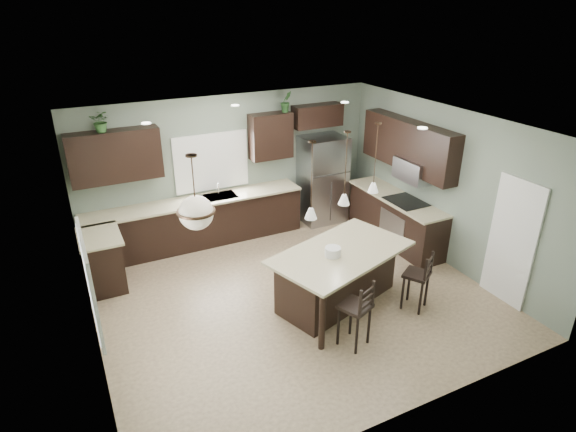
# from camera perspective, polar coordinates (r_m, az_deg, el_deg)

# --- Properties ---
(ground) EXTENTS (6.00, 6.00, 0.00)m
(ground) POSITION_cam_1_polar(r_m,az_deg,el_deg) (7.98, 0.64, -9.41)
(ground) COLOR #9E8466
(ground) RESTS_ON ground
(pantry_door) EXTENTS (0.04, 0.82, 2.04)m
(pantry_door) POSITION_cam_1_polar(r_m,az_deg,el_deg) (8.16, 24.99, -2.84)
(pantry_door) COLOR white
(pantry_door) RESTS_ON ground
(window_back) EXTENTS (1.35, 0.02, 1.00)m
(window_back) POSITION_cam_1_polar(r_m,az_deg,el_deg) (9.47, -9.09, 6.37)
(window_back) COLOR white
(window_back) RESTS_ON room_shell
(window_left) EXTENTS (0.02, 1.10, 1.00)m
(window_left) POSITION_cam_1_polar(r_m,az_deg,el_deg) (5.86, -22.57, -7.31)
(window_left) COLOR white
(window_left) RESTS_ON room_shell
(left_return_cabs) EXTENTS (0.60, 0.90, 0.90)m
(left_return_cabs) POSITION_cam_1_polar(r_m,az_deg,el_deg) (8.59, -21.15, -5.08)
(left_return_cabs) COLOR black
(left_return_cabs) RESTS_ON ground
(left_return_countertop) EXTENTS (0.66, 0.96, 0.04)m
(left_return_countertop) POSITION_cam_1_polar(r_m,az_deg,el_deg) (8.38, -21.50, -2.26)
(left_return_countertop) COLOR beige
(left_return_countertop) RESTS_ON left_return_cabs
(back_lower_cabs) EXTENTS (4.20, 0.60, 0.90)m
(back_lower_cabs) POSITION_cam_1_polar(r_m,az_deg,el_deg) (9.50, -10.69, -0.84)
(back_lower_cabs) COLOR black
(back_lower_cabs) RESTS_ON ground
(back_countertop) EXTENTS (4.20, 0.66, 0.04)m
(back_countertop) POSITION_cam_1_polar(r_m,az_deg,el_deg) (9.29, -10.88, 1.73)
(back_countertop) COLOR beige
(back_countertop) RESTS_ON back_lower_cabs
(sink_inset) EXTENTS (0.70, 0.45, 0.01)m
(sink_inset) POSITION_cam_1_polar(r_m,az_deg,el_deg) (9.40, -8.26, 2.30)
(sink_inset) COLOR gray
(sink_inset) RESTS_ON back_countertop
(faucet) EXTENTS (0.02, 0.02, 0.28)m
(faucet) POSITION_cam_1_polar(r_m,az_deg,el_deg) (9.32, -8.26, 3.06)
(faucet) COLOR silver
(faucet) RESTS_ON back_countertop
(back_upper_left) EXTENTS (1.55, 0.34, 0.90)m
(back_upper_left) POSITION_cam_1_polar(r_m,az_deg,el_deg) (8.87, -19.80, 6.69)
(back_upper_left) COLOR black
(back_upper_left) RESTS_ON room_shell
(back_upper_right) EXTENTS (0.85, 0.34, 0.90)m
(back_upper_right) POSITION_cam_1_polar(r_m,az_deg,el_deg) (9.62, -2.07, 9.45)
(back_upper_right) COLOR black
(back_upper_right) RESTS_ON room_shell
(fridge_header) EXTENTS (1.05, 0.34, 0.45)m
(fridge_header) POSITION_cam_1_polar(r_m,az_deg,el_deg) (10.01, 3.50, 11.79)
(fridge_header) COLOR black
(fridge_header) RESTS_ON room_shell
(right_lower_cabs) EXTENTS (0.60, 2.35, 0.90)m
(right_lower_cabs) POSITION_cam_1_polar(r_m,az_deg,el_deg) (9.72, 12.58, -0.41)
(right_lower_cabs) COLOR black
(right_lower_cabs) RESTS_ON ground
(right_countertop) EXTENTS (0.66, 2.35, 0.04)m
(right_countertop) POSITION_cam_1_polar(r_m,az_deg,el_deg) (9.52, 12.75, 2.13)
(right_countertop) COLOR beige
(right_countertop) RESTS_ON right_lower_cabs
(cooktop) EXTENTS (0.58, 0.75, 0.02)m
(cooktop) POSITION_cam_1_polar(r_m,az_deg,el_deg) (9.32, 13.80, 1.69)
(cooktop) COLOR black
(cooktop) RESTS_ON right_countertop
(wall_oven_front) EXTENTS (0.01, 0.72, 0.60)m
(wall_oven_front) POSITION_cam_1_polar(r_m,az_deg,el_deg) (9.35, 12.15, -1.40)
(wall_oven_front) COLOR gray
(wall_oven_front) RESTS_ON right_lower_cabs
(right_upper_cabs) EXTENTS (0.34, 2.35, 0.90)m
(right_upper_cabs) POSITION_cam_1_polar(r_m,az_deg,el_deg) (9.28, 14.07, 8.16)
(right_upper_cabs) COLOR black
(right_upper_cabs) RESTS_ON room_shell
(microwave) EXTENTS (0.40, 0.75, 0.40)m
(microwave) POSITION_cam_1_polar(r_m,az_deg,el_deg) (9.17, 14.66, 5.27)
(microwave) COLOR gray
(microwave) RESTS_ON right_upper_cabs
(refrigerator) EXTENTS (0.90, 0.74, 1.85)m
(refrigerator) POSITION_cam_1_polar(r_m,az_deg,el_deg) (10.25, 4.10, 4.34)
(refrigerator) COLOR #94959C
(refrigerator) RESTS_ON ground
(kitchen_island) EXTENTS (2.46, 1.85, 0.92)m
(kitchen_island) POSITION_cam_1_polar(r_m,az_deg,el_deg) (7.62, 6.17, -7.23)
(kitchen_island) COLOR black
(kitchen_island) RESTS_ON ground
(serving_dish) EXTENTS (0.24, 0.24, 0.14)m
(serving_dish) POSITION_cam_1_polar(r_m,az_deg,el_deg) (7.22, 5.33, -4.23)
(serving_dish) COLOR silver
(serving_dish) RESTS_ON kitchen_island
(bar_stool_left) EXTENTS (0.50, 0.50, 1.03)m
(bar_stool_left) POSITION_cam_1_polar(r_m,az_deg,el_deg) (6.76, 7.89, -11.34)
(bar_stool_left) COLOR black
(bar_stool_left) RESTS_ON ground
(bar_stool_right) EXTENTS (0.50, 0.50, 0.98)m
(bar_stool_right) POSITION_cam_1_polar(r_m,az_deg,el_deg) (7.70, 14.93, -7.39)
(bar_stool_right) COLOR black
(bar_stool_right) RESTS_ON ground
(pendant_left) EXTENTS (0.17, 0.17, 1.10)m
(pendant_left) POSITION_cam_1_polar(r_m,az_deg,el_deg) (6.35, 2.81, 4.19)
(pendant_left) COLOR white
(pendant_left) RESTS_ON room_shell
(pendant_center) EXTENTS (0.17, 0.17, 1.10)m
(pendant_center) POSITION_cam_1_polar(r_m,az_deg,el_deg) (6.85, 6.84, 5.58)
(pendant_center) COLOR silver
(pendant_center) RESTS_ON room_shell
(pendant_right) EXTENTS (0.17, 0.17, 1.10)m
(pendant_right) POSITION_cam_1_polar(r_m,az_deg,el_deg) (7.38, 10.33, 6.76)
(pendant_right) COLOR silver
(pendant_right) RESTS_ON room_shell
(chandelier) EXTENTS (0.47, 0.47, 0.97)m
(chandelier) POSITION_cam_1_polar(r_m,az_deg,el_deg) (5.88, -11.04, 2.75)
(chandelier) COLOR beige
(chandelier) RESTS_ON room_shell
(plant_back_left) EXTENTS (0.41, 0.38, 0.37)m
(plant_back_left) POSITION_cam_1_polar(r_m,az_deg,el_deg) (8.67, -21.30, 10.44)
(plant_back_left) COLOR #2B5425
(plant_back_left) RESTS_ON back_upper_left
(plant_back_right) EXTENTS (0.23, 0.19, 0.41)m
(plant_back_right) POSITION_cam_1_polar(r_m,az_deg,el_deg) (9.58, -0.23, 13.41)
(plant_back_right) COLOR #244F22
(plant_back_right) RESTS_ON back_upper_right
(room_shell) EXTENTS (6.00, 6.00, 6.00)m
(room_shell) POSITION_cam_1_polar(r_m,az_deg,el_deg) (7.17, 0.71, 1.93)
(room_shell) COLOR slate
(room_shell) RESTS_ON ground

